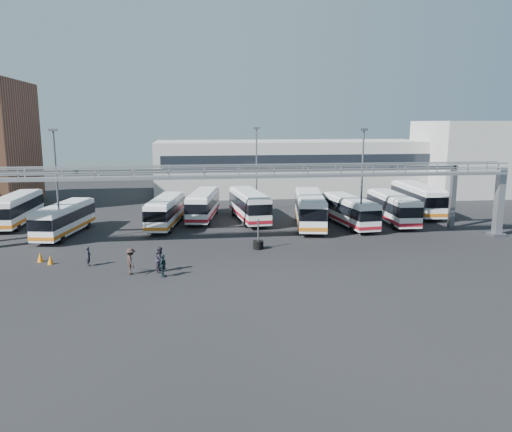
{
  "coord_description": "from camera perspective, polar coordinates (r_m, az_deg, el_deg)",
  "views": [
    {
      "loc": [
        -4.55,
        -38.29,
        10.67
      ],
      "look_at": [
        1.68,
        6.0,
        2.34
      ],
      "focal_mm": 35.0,
      "sensor_mm": 36.0,
      "label": 1
    }
  ],
  "objects": [
    {
      "name": "bus_3",
      "position": [
        52.9,
        -10.27,
        0.62
      ],
      "size": [
        4.03,
        10.43,
        3.09
      ],
      "rotation": [
        0.0,
        0.0,
        -0.17
      ],
      "color": "silver",
      "rests_on": "ground"
    },
    {
      "name": "light_pole_left",
      "position": [
        47.94,
        -21.83,
        3.87
      ],
      "size": [
        0.7,
        0.35,
        10.21
      ],
      "color": "#4C4F54",
      "rests_on": "ground"
    },
    {
      "name": "light_pole_back",
      "position": [
        61.1,
        0.06,
        5.91
      ],
      "size": [
        0.7,
        0.35,
        10.21
      ],
      "color": "#4C4F54",
      "rests_on": "ground"
    },
    {
      "name": "pedestrian_a",
      "position": [
        39.95,
        -18.6,
        -4.38
      ],
      "size": [
        0.38,
        0.56,
        1.53
      ],
      "primitive_type": "imported",
      "rotation": [
        0.0,
        0.0,
        1.55
      ],
      "color": "black",
      "rests_on": "ground"
    },
    {
      "name": "warehouse",
      "position": [
        78.35,
        4.23,
        5.64
      ],
      "size": [
        42.0,
        14.0,
        8.0
      ],
      "primitive_type": "cube",
      "color": "#9E9E99",
      "rests_on": "ground"
    },
    {
      "name": "bus_1",
      "position": [
        51.43,
        -21.05,
        -0.24
      ],
      "size": [
        4.14,
        10.25,
        3.03
      ],
      "rotation": [
        0.0,
        0.0,
        -0.19
      ],
      "color": "silver",
      "rests_on": "ground"
    },
    {
      "name": "bus_6",
      "position": [
        52.37,
        6.17,
        0.89
      ],
      "size": [
        4.76,
        11.86,
        3.51
      ],
      "rotation": [
        0.0,
        0.0,
        -0.19
      ],
      "color": "silver",
      "rests_on": "ground"
    },
    {
      "name": "light_pole_mid",
      "position": [
        48.48,
        12.03,
        4.46
      ],
      "size": [
        0.7,
        0.35,
        10.21
      ],
      "color": "#4C4F54",
      "rests_on": "ground"
    },
    {
      "name": "bus_9",
      "position": [
        62.35,
        18.0,
        1.99
      ],
      "size": [
        3.61,
        11.76,
        3.52
      ],
      "rotation": [
        0.0,
        0.0,
        -0.08
      ],
      "color": "silver",
      "rests_on": "ground"
    },
    {
      "name": "bus_4",
      "position": [
        56.32,
        -6.05,
        1.37
      ],
      "size": [
        4.27,
        10.68,
        3.16
      ],
      "rotation": [
        0.0,
        0.0,
        -0.18
      ],
      "color": "silver",
      "rests_on": "ground"
    },
    {
      "name": "pedestrian_b",
      "position": [
        37.05,
        -10.87,
        -4.89
      ],
      "size": [
        0.95,
        1.08,
        1.86
      ],
      "primitive_type": "imported",
      "rotation": [
        0.0,
        0.0,
        1.25
      ],
      "color": "#241F2B",
      "rests_on": "ground"
    },
    {
      "name": "bus_7",
      "position": [
        53.24,
        10.62,
        0.66
      ],
      "size": [
        3.25,
        10.28,
        3.07
      ],
      "rotation": [
        0.0,
        0.0,
        0.09
      ],
      "color": "silver",
      "rests_on": "ground"
    },
    {
      "name": "building_right",
      "position": [
        82.33,
        23.27,
        6.1
      ],
      "size": [
        14.0,
        12.0,
        11.0
      ],
      "primitive_type": "cube",
      "color": "#B2B2AD",
      "rests_on": "ground"
    },
    {
      "name": "bus_0",
      "position": [
        58.69,
        -25.66,
        0.8
      ],
      "size": [
        2.66,
        10.69,
        3.23
      ],
      "rotation": [
        0.0,
        0.0,
        -0.02
      ],
      "color": "silver",
      "rests_on": "ground"
    },
    {
      "name": "tire_stack",
      "position": [
        43.0,
        0.25,
        -3.22
      ],
      "size": [
        0.91,
        0.91,
        2.6
      ],
      "color": "black",
      "rests_on": "ground"
    },
    {
      "name": "bus_5",
      "position": [
        55.22,
        -0.8,
        1.33
      ],
      "size": [
        3.47,
        11.05,
        3.3
      ],
      "rotation": [
        0.0,
        0.0,
        0.09
      ],
      "color": "silver",
      "rests_on": "ground"
    },
    {
      "name": "cone_right",
      "position": [
        42.59,
        -23.44,
        -4.33
      ],
      "size": [
        0.63,
        0.63,
        0.76
      ],
      "primitive_type": "cone",
      "rotation": [
        0.0,
        0.0,
        0.42
      ],
      "color": "#D0690B",
      "rests_on": "ground"
    },
    {
      "name": "gantry",
      "position": [
        44.7,
        -2.12,
        3.9
      ],
      "size": [
        51.4,
        5.15,
        7.1
      ],
      "color": "gray",
      "rests_on": "ground"
    },
    {
      "name": "bus_8",
      "position": [
        55.98,
        15.34,
        1.0
      ],
      "size": [
        2.93,
        10.55,
        3.17
      ],
      "rotation": [
        0.0,
        0.0,
        -0.05
      ],
      "color": "silver",
      "rests_on": "ground"
    },
    {
      "name": "cone_left",
      "position": [
        41.56,
        -22.45,
        -4.64
      ],
      "size": [
        0.46,
        0.46,
        0.71
      ],
      "primitive_type": "cone",
      "rotation": [
        0.0,
        0.0,
        -0.02
      ],
      "color": "#D0690B",
      "rests_on": "ground"
    },
    {
      "name": "pedestrian_d",
      "position": [
        35.83,
        -10.6,
        -5.62
      ],
      "size": [
        0.74,
        1.03,
        1.62
      ],
      "primitive_type": "imported",
      "rotation": [
        0.0,
        0.0,
        1.16
      ],
      "color": "black",
      "rests_on": "ground"
    },
    {
      "name": "pedestrian_c",
      "position": [
        36.88,
        -14.12,
        -5.03
      ],
      "size": [
        1.07,
        1.41,
        1.94
      ],
      "primitive_type": "imported",
      "rotation": [
        0.0,
        0.0,
        1.88
      ],
      "color": "black",
      "rests_on": "ground"
    },
    {
      "name": "ground",
      "position": [
        40.01,
        -1.2,
        -4.92
      ],
      "size": [
        140.0,
        140.0,
        0.0
      ],
      "primitive_type": "plane",
      "color": "black",
      "rests_on": "ground"
    }
  ]
}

